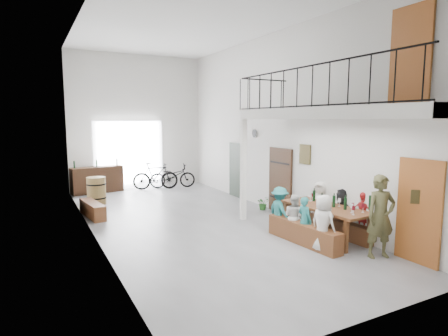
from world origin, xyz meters
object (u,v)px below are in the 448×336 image
side_bench (93,209)px  serving_counter (97,180)px  tasting_table (326,210)px  oak_barrel (96,191)px  bench_inner (303,233)px  host_standing (381,216)px  bicycle_near (172,176)px

side_bench → serving_counter: size_ratio=0.81×
tasting_table → oak_barrel: 7.69m
bench_inner → serving_counter: serving_counter is taller
bench_inner → host_standing: size_ratio=1.21×
oak_barrel → bench_inner: bearing=-61.0°
serving_counter → bicycle_near: size_ratio=1.03×
tasting_table → side_bench: bearing=131.1°
bench_inner → oak_barrel: bearing=114.7°
bench_inner → bicycle_near: bicycle_near is taller
serving_counter → host_standing: size_ratio=1.12×
bench_inner → side_bench: size_ratio=1.34×
oak_barrel → bicycle_near: bicycle_near is taller
tasting_table → serving_counter: bearing=111.2°
side_bench → tasting_table: bearing=-45.2°
tasting_table → bicycle_near: 8.19m
serving_counter → host_standing: 10.78m
bench_inner → bicycle_near: (-0.22, 8.21, 0.26)m
bench_inner → host_standing: host_standing is taller
side_bench → host_standing: host_standing is taller
bench_inner → bicycle_near: 8.22m
tasting_table → side_bench: (-4.68, 4.72, -0.49)m
oak_barrel → bicycle_near: 3.78m
side_bench → oak_barrel: oak_barrel is taller
bench_inner → host_standing: 1.76m
oak_barrel → host_standing: host_standing is taller
serving_counter → bicycle_near: (2.98, -0.37, -0.02)m
oak_barrel → side_bench: bearing=-103.0°
side_bench → host_standing: 7.87m
bicycle_near → bench_inner: bearing=-164.1°
oak_barrel → host_standing: size_ratio=0.54×
host_standing → bench_inner: bearing=137.2°
tasting_table → bench_inner: bearing=-177.8°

